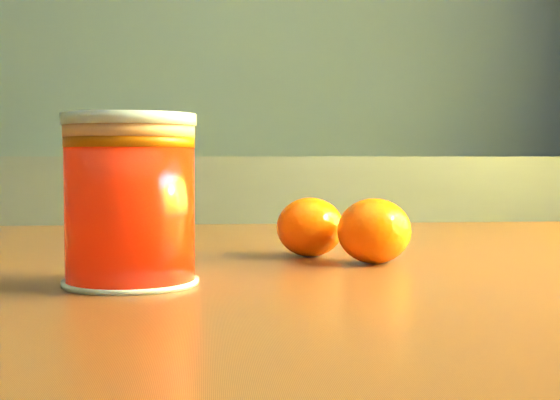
{
  "coord_description": "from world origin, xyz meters",
  "views": [
    {
      "loc": [
        0.69,
        -0.57,
        0.89
      ],
      "look_at": [
        0.72,
        -0.05,
        0.87
      ],
      "focal_mm": 50.0,
      "sensor_mm": 36.0,
      "label": 1
    }
  ],
  "objects": [
    {
      "name": "juice_glass",
      "position": [
        0.62,
        -0.06,
        0.87
      ],
      "size": [
        0.09,
        0.09,
        0.11
      ],
      "rotation": [
        0.0,
        0.0,
        -0.21
      ],
      "color": "#FF1D05",
      "rests_on": "table"
    },
    {
      "name": "table",
      "position": [
        0.78,
        0.04,
        0.71
      ],
      "size": [
        1.11,
        0.8,
        0.81
      ],
      "rotation": [
        0.0,
        0.0,
        0.04
      ],
      "color": "brown",
      "rests_on": "ground"
    },
    {
      "name": "orange_back",
      "position": [
        0.76,
        0.08,
        0.84
      ],
      "size": [
        0.07,
        0.07,
        0.05
      ],
      "primitive_type": "ellipsoid",
      "rotation": [
        0.0,
        0.0,
        -0.17
      ],
      "color": "#FF6005",
      "rests_on": "table"
    },
    {
      "name": "orange_front",
      "position": [
        0.8,
        0.03,
        0.84
      ],
      "size": [
        0.08,
        0.08,
        0.05
      ],
      "primitive_type": "ellipsoid",
      "rotation": [
        0.0,
        0.0,
        -0.39
      ],
      "color": "#FF6005",
      "rests_on": "table"
    }
  ]
}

